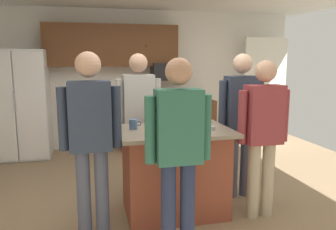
{
  "coord_description": "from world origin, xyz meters",
  "views": [
    {
      "loc": [
        -0.87,
        -3.67,
        1.69
      ],
      "look_at": [
        0.02,
        0.01,
        1.05
      ],
      "focal_mm": 35.73,
      "sensor_mm": 36.0,
      "label": 1
    }
  ],
  "objects_px": {
    "refrigerator": "(20,105)",
    "person_guest_left": "(241,115)",
    "person_guest_by_door": "(139,112)",
    "mug_blue_stoneware": "(150,121)",
    "person_elder_center": "(91,132)",
    "person_guest_right": "(178,144)",
    "person_host_foreground": "(263,129)",
    "glass_pilsner": "(159,128)",
    "glass_stout_tall": "(204,118)",
    "kitchen_island": "(174,171)",
    "microwave_over_range": "(167,72)",
    "mug_ceramic_white": "(133,124)",
    "tumbler_amber": "(188,118)",
    "serving_tray": "(191,127)"
  },
  "relations": [
    {
      "from": "tumbler_amber",
      "to": "mug_ceramic_white",
      "type": "bearing_deg",
      "value": -167.34
    },
    {
      "from": "refrigerator",
      "to": "person_guest_by_door",
      "type": "distance_m",
      "value": 2.6
    },
    {
      "from": "person_guest_right",
      "to": "glass_pilsner",
      "type": "xyz_separation_m",
      "value": [
        -0.06,
        0.5,
        0.04
      ]
    },
    {
      "from": "glass_pilsner",
      "to": "mug_blue_stoneware",
      "type": "xyz_separation_m",
      "value": [
        0.01,
        0.54,
        -0.02
      ]
    },
    {
      "from": "refrigerator",
      "to": "person_guest_right",
      "type": "relative_size",
      "value": 1.08
    },
    {
      "from": "person_elder_center",
      "to": "person_guest_right",
      "type": "bearing_deg",
      "value": -52.12
    },
    {
      "from": "person_guest_right",
      "to": "glass_stout_tall",
      "type": "height_order",
      "value": "person_guest_right"
    },
    {
      "from": "person_guest_left",
      "to": "serving_tray",
      "type": "bearing_deg",
      "value": 5.91
    },
    {
      "from": "refrigerator",
      "to": "person_guest_left",
      "type": "xyz_separation_m",
      "value": [
        2.92,
        -2.41,
        0.1
      ]
    },
    {
      "from": "mug_ceramic_white",
      "to": "tumbler_amber",
      "type": "bearing_deg",
      "value": 12.66
    },
    {
      "from": "glass_pilsner",
      "to": "serving_tray",
      "type": "bearing_deg",
      "value": 29.78
    },
    {
      "from": "person_guest_right",
      "to": "mug_ceramic_white",
      "type": "height_order",
      "value": "person_guest_right"
    },
    {
      "from": "person_guest_left",
      "to": "glass_pilsner",
      "type": "distance_m",
      "value": 1.24
    },
    {
      "from": "glass_pilsner",
      "to": "refrigerator",
      "type": "bearing_deg",
      "value": 121.4
    },
    {
      "from": "person_guest_left",
      "to": "mug_ceramic_white",
      "type": "xyz_separation_m",
      "value": [
        -1.32,
        -0.17,
        -0.02
      ]
    },
    {
      "from": "person_guest_by_door",
      "to": "mug_ceramic_white",
      "type": "relative_size",
      "value": 13.37
    },
    {
      "from": "microwave_over_range",
      "to": "person_guest_by_door",
      "type": "relative_size",
      "value": 0.32
    },
    {
      "from": "person_elder_center",
      "to": "mug_ceramic_white",
      "type": "distance_m",
      "value": 0.6
    },
    {
      "from": "person_guest_left",
      "to": "tumbler_amber",
      "type": "height_order",
      "value": "person_guest_left"
    },
    {
      "from": "microwave_over_range",
      "to": "person_host_foreground",
      "type": "distance_m",
      "value": 3.14
    },
    {
      "from": "person_guest_by_door",
      "to": "mug_blue_stoneware",
      "type": "height_order",
      "value": "person_guest_by_door"
    },
    {
      "from": "person_guest_left",
      "to": "glass_stout_tall",
      "type": "height_order",
      "value": "person_guest_left"
    },
    {
      "from": "person_elder_center",
      "to": "person_host_foreground",
      "type": "bearing_deg",
      "value": -18.8
    },
    {
      "from": "person_guest_by_door",
      "to": "mug_blue_stoneware",
      "type": "bearing_deg",
      "value": -13.95
    },
    {
      "from": "refrigerator",
      "to": "person_host_foreground",
      "type": "relative_size",
      "value": 1.1
    },
    {
      "from": "microwave_over_range",
      "to": "person_guest_left",
      "type": "bearing_deg",
      "value": -82.88
    },
    {
      "from": "kitchen_island",
      "to": "person_elder_center",
      "type": "relative_size",
      "value": 0.68
    },
    {
      "from": "person_host_foreground",
      "to": "kitchen_island",
      "type": "bearing_deg",
      "value": 0.0
    },
    {
      "from": "refrigerator",
      "to": "person_guest_right",
      "type": "height_order",
      "value": "refrigerator"
    },
    {
      "from": "person_host_foreground",
      "to": "glass_pilsner",
      "type": "height_order",
      "value": "person_host_foreground"
    },
    {
      "from": "tumbler_amber",
      "to": "microwave_over_range",
      "type": "bearing_deg",
      "value": 82.15
    },
    {
      "from": "person_guest_right",
      "to": "mug_blue_stoneware",
      "type": "bearing_deg",
      "value": 15.28
    },
    {
      "from": "mug_ceramic_white",
      "to": "kitchen_island",
      "type": "bearing_deg",
      "value": -12.77
    },
    {
      "from": "mug_ceramic_white",
      "to": "mug_blue_stoneware",
      "type": "height_order",
      "value": "mug_ceramic_white"
    },
    {
      "from": "microwave_over_range",
      "to": "serving_tray",
      "type": "distance_m",
      "value": 2.89
    },
    {
      "from": "glass_stout_tall",
      "to": "mug_ceramic_white",
      "type": "height_order",
      "value": "glass_stout_tall"
    },
    {
      "from": "person_guest_left",
      "to": "mug_ceramic_white",
      "type": "bearing_deg",
      "value": -9.24
    },
    {
      "from": "glass_stout_tall",
      "to": "mug_blue_stoneware",
      "type": "xyz_separation_m",
      "value": [
        -0.62,
        0.09,
        -0.02
      ]
    },
    {
      "from": "kitchen_island",
      "to": "person_guest_right",
      "type": "relative_size",
      "value": 0.71
    },
    {
      "from": "person_guest_right",
      "to": "person_elder_center",
      "type": "height_order",
      "value": "person_elder_center"
    },
    {
      "from": "glass_pilsner",
      "to": "serving_tray",
      "type": "height_order",
      "value": "glass_pilsner"
    },
    {
      "from": "tumbler_amber",
      "to": "mug_blue_stoneware",
      "type": "distance_m",
      "value": 0.45
    },
    {
      "from": "microwave_over_range",
      "to": "person_guest_by_door",
      "type": "bearing_deg",
      "value": -112.56
    },
    {
      "from": "glass_stout_tall",
      "to": "person_guest_by_door",
      "type": "bearing_deg",
      "value": 139.78
    },
    {
      "from": "person_host_foreground",
      "to": "glass_pilsner",
      "type": "bearing_deg",
      "value": 17.03
    },
    {
      "from": "tumbler_amber",
      "to": "glass_pilsner",
      "type": "relative_size",
      "value": 0.96
    },
    {
      "from": "refrigerator",
      "to": "kitchen_island",
      "type": "distance_m",
      "value": 3.38
    },
    {
      "from": "person_guest_left",
      "to": "person_elder_center",
      "type": "height_order",
      "value": "person_elder_center"
    },
    {
      "from": "refrigerator",
      "to": "tumbler_amber",
      "type": "xyz_separation_m",
      "value": [
        2.25,
        -2.43,
        0.1
      ]
    },
    {
      "from": "kitchen_island",
      "to": "person_guest_left",
      "type": "bearing_deg",
      "value": 16.39
    }
  ]
}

